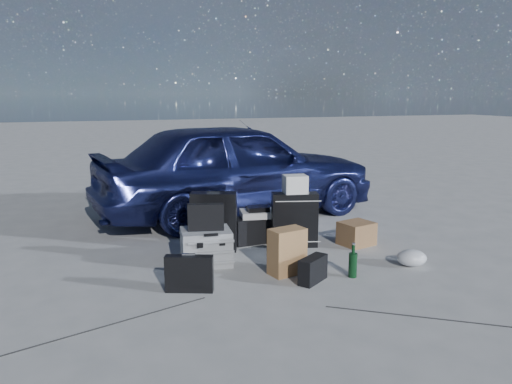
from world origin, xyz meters
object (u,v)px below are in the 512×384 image
Objects in this scene: pelican_case at (206,247)px; green_bottle at (353,261)px; duffel_bag at (258,229)px; cardboard_box at (356,233)px; suitcase_left at (214,222)px; briefcase at (189,274)px; suitcase_right at (295,220)px; car at (237,168)px.

pelican_case is 1.54× the size of green_bottle.
pelican_case is 0.83× the size of duffel_bag.
cardboard_box is at bearing 57.45° from green_bottle.
pelican_case is at bearing 145.50° from green_bottle.
duffel_bag is at bearing 108.27° from green_bottle.
suitcase_left is at bearing 71.63° from pelican_case.
suitcase_right reaches higher than briefcase.
cardboard_box is (0.70, -0.19, -0.18)m from suitcase_right.
car reaches higher than green_bottle.
suitcase_right reaches higher than duffel_bag.
suitcase_left is 1.84× the size of cardboard_box.
car is 2.14m from cardboard_box.
duffel_bag is (-0.34, 0.30, -0.16)m from suitcase_right.
suitcase_left is at bearing 129.40° from green_bottle.
green_bottle is (1.04, -1.26, -0.17)m from suitcase_left.
car is 1.48m from duffel_bag.
car reaches higher than duffel_bag.
car is at bearing 96.06° from green_bottle.
pelican_case is at bearing -148.43° from duffel_bag.
car is 2.21m from pelican_case.
green_bottle is (0.46, -1.41, 0.01)m from duffel_bag.
suitcase_left is 1.06× the size of suitcase_right.
duffel_bag is at bearing 70.12° from briefcase.
suitcase_right reaches higher than green_bottle.
briefcase is 1.22m from suitcase_left.
suitcase_right is at bearing 164.58° from cardboard_box.
pelican_case is at bearing -151.17° from suitcase_right.
car reaches higher than suitcase_left.
cardboard_box is 1.08m from green_bottle.
suitcase_left is 1.67m from cardboard_box.
car is 6.09× the size of suitcase_left.
duffel_bag is at bearing 42.98° from pelican_case.
cardboard_box is at bearing 9.52° from suitcase_left.
suitcase_right is 0.49m from duffel_bag.
briefcase is at bearing -136.05° from duffel_bag.
briefcase is 1.56m from green_bottle.
green_bottle is (1.23, -0.85, -0.02)m from pelican_case.
duffel_bag is at bearing 154.01° from suitcase_right.
duffel_bag is 1.68× the size of cardboard_box.
suitcase_right is 0.75m from cardboard_box.
suitcase_right is (0.17, -1.67, -0.37)m from car.
briefcase is 2.26m from cardboard_box.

